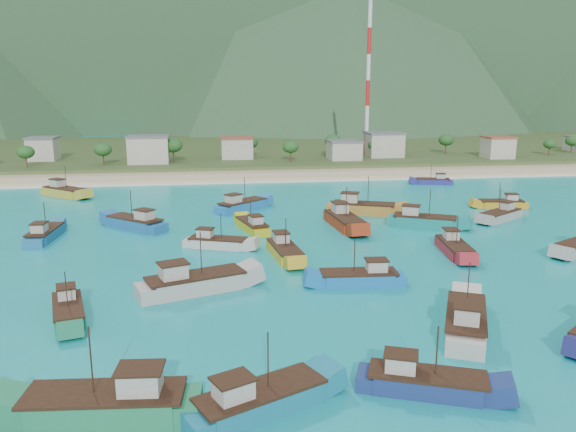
{
  "coord_description": "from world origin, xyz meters",
  "views": [
    {
      "loc": [
        -12.23,
        -67.01,
        22.43
      ],
      "look_at": [
        -0.46,
        18.0,
        3.0
      ],
      "focal_mm": 35.0,
      "sensor_mm": 36.0,
      "label": 1
    }
  ],
  "objects": [
    {
      "name": "ground",
      "position": [
        0.0,
        0.0,
        0.0
      ],
      "size": [
        600.0,
        600.0,
        0.0
      ],
      "primitive_type": "plane",
      "color": "#0D8A8F",
      "rests_on": "ground"
    },
    {
      "name": "beach",
      "position": [
        0.0,
        79.0,
        0.0
      ],
      "size": [
        400.0,
        18.0,
        1.2
      ],
      "primitive_type": "cube",
      "color": "beige",
      "rests_on": "ground"
    },
    {
      "name": "land",
      "position": [
        0.0,
        140.0,
        0.0
      ],
      "size": [
        400.0,
        110.0,
        2.4
      ],
      "primitive_type": "cube",
      "color": "#385123",
      "rests_on": "ground"
    },
    {
      "name": "surf_line",
      "position": [
        0.0,
        69.5,
        0.0
      ],
      "size": [
        400.0,
        2.5,
        0.08
      ],
      "primitive_type": "cube",
      "color": "white",
      "rests_on": "ground"
    },
    {
      "name": "village",
      "position": [
        2.82,
        102.71,
        4.87
      ],
      "size": [
        220.8,
        22.97,
        7.41
      ],
      "color": "beige",
      "rests_on": "ground"
    },
    {
      "name": "vegetation",
      "position": [
        -0.88,
        103.28,
        5.15
      ],
      "size": [
        277.09,
        25.66,
        9.0
      ],
      "color": "#235623",
      "rests_on": "ground"
    },
    {
      "name": "radio_tower",
      "position": [
        37.3,
        108.0,
        25.16
      ],
      "size": [
        1.2,
        1.2,
        47.11
      ],
      "color": "red",
      "rests_on": "ground"
    },
    {
      "name": "boat_0",
      "position": [
        -14.54,
        -6.1,
        0.94
      ],
      "size": [
        12.91,
        7.73,
        7.33
      ],
      "rotation": [
        0.0,
        0.0,
        5.07
      ],
      "color": "#B2A7A1",
      "rests_on": "ground"
    },
    {
      "name": "boat_1",
      "position": [
        4.78,
        -6.24,
        0.69
      ],
      "size": [
        10.26,
        3.63,
        5.96
      ],
      "rotation": [
        0.0,
        0.0,
        1.51
      ],
      "color": "blue",
      "rests_on": "ground"
    },
    {
      "name": "boat_2",
      "position": [
        43.56,
        32.84,
        0.6
      ],
      "size": [
        9.5,
        4.01,
        5.44
      ],
      "rotation": [
        0.0,
        0.0,
        1.43
      ],
      "color": "orange",
      "rests_on": "ground"
    },
    {
      "name": "boat_4",
      "position": [
        -24.72,
        25.18,
        0.84
      ],
      "size": [
        10.81,
        10.11,
        6.76
      ],
      "rotation": [
        0.0,
        0.0,
        0.85
      ],
      "color": "#1B5F9B",
      "rests_on": "ground"
    },
    {
      "name": "boat_5",
      "position": [
        22.7,
        20.21,
        0.84
      ],
      "size": [
        11.76,
        8.11,
        6.76
      ],
      "rotation": [
        0.0,
        0.0,
        4.25
      ],
      "color": "#158078",
      "rests_on": "ground"
    },
    {
      "name": "boat_6",
      "position": [
        -11.73,
        12.03,
        0.61
      ],
      "size": [
        9.68,
        5.8,
        5.5
      ],
      "rotation": [
        0.0,
        0.0,
        4.36
      ],
      "color": "beige",
      "rests_on": "ground"
    },
    {
      "name": "boat_7",
      "position": [
        15.14,
        31.0,
        0.97
      ],
      "size": [
        13.16,
        8.09,
        7.49
      ],
      "rotation": [
        0.0,
        0.0,
        4.34
      ],
      "color": "#B5742A",
      "rests_on": "ground"
    },
    {
      "name": "boat_8",
      "position": [
        3.26,
        -30.27,
        0.67
      ],
      "size": [
        10.28,
        6.32,
        5.84
      ],
      "rotation": [
        0.0,
        0.0,
        4.34
      ],
      "color": "navy",
      "rests_on": "ground"
    },
    {
      "name": "boat_9",
      "position": [
        9.47,
        21.59,
        0.93
      ],
      "size": [
        4.74,
        12.57,
        7.26
      ],
      "rotation": [
        0.0,
        0.0,
        3.23
      ],
      "color": "#982E13",
      "rests_on": "ground"
    },
    {
      "name": "boat_10",
      "position": [
        -6.67,
        37.19,
        0.81
      ],
      "size": [
        10.63,
        9.82,
        6.61
      ],
      "rotation": [
        0.0,
        0.0,
        5.43
      ],
      "color": "#1B6BB3",
      "rests_on": "ground"
    },
    {
      "name": "boat_13",
      "position": [
        -37.7,
        20.15,
        0.7
      ],
      "size": [
        3.68,
        10.33,
        6.0
      ],
      "rotation": [
        0.0,
        0.0,
        6.21
      ],
      "color": "#216899",
      "rests_on": "ground"
    },
    {
      "name": "boat_14",
      "position": [
        -5.84,
        21.42,
        0.64
      ],
      "size": [
        5.22,
        10.06,
        5.7
      ],
      "rotation": [
        0.0,
        0.0,
        0.26
      ],
      "color": "gold",
      "rests_on": "ground"
    },
    {
      "name": "boat_18",
      "position": [
        -9.4,
        -31.25,
        0.76
      ],
      "size": [
        11.02,
        7.46,
        6.32
      ],
      "rotation": [
        0.0,
        0.0,
        5.16
      ],
      "color": "#15718D",
      "rests_on": "ground"
    },
    {
      "name": "boat_19",
      "position": [
        -2.61,
        5.99,
        0.7
      ],
      "size": [
        4.16,
        10.47,
        6.02
      ],
      "rotation": [
        0.0,
        0.0,
        3.26
      ],
      "color": "gold",
      "rests_on": "ground"
    },
    {
      "name": "boat_20",
      "position": [
        21.13,
        4.49,
        0.69
      ],
      "size": [
        4.25,
        10.35,
        5.94
      ],
      "rotation": [
        0.0,
        0.0,
        3.01
      ],
      "color": "#AC232E",
      "rests_on": "ground"
    },
    {
      "name": "boat_23",
      "position": [
        11.19,
        -20.36,
        0.87
      ],
      "size": [
        8.2,
        12.12,
        6.95
      ],
      "rotation": [
        0.0,
        0.0,
        5.84
      ],
      "color": "#BDB8AB",
      "rests_on": "ground"
    },
    {
      "name": "boat_24",
      "position": [
        -43.53,
        56.71,
        0.87
      ],
      "size": [
        11.19,
        10.34,
        6.96
      ],
      "rotation": [
        0.0,
        0.0,
        4.0
      ],
      "color": "gold",
      "rests_on": "ground"
    },
    {
      "name": "boat_28",
      "position": [
        -26.88,
        -11.68,
        0.6
      ],
      "size": [
        5.07,
        9.66,
        5.48
      ],
      "rotation": [
        0.0,
        0.0,
        3.41
      ],
      "color": "#1C7B54",
      "rests_on": "ground"
    },
    {
      "name": "boat_31",
      "position": [
        -19.75,
        -30.59,
        0.93
      ],
      "size": [
        12.6,
        4.68,
        7.29
      ],
      "rotation": [
        0.0,
        0.0,
        1.49
      ],
      "color": "#208050",
      "rests_on": "ground"
    },
    {
      "name": "boat_32",
      "position": [
        41.09,
        61.08,
        0.55
      ],
      "size": [
        9.16,
        4.74,
        5.19
      ],
      "rotation": [
        0.0,
        0.0,
        1.31
      ],
      "color": "navy",
      "rests_on": "ground"
    },
    {
      "name": "boat_33",
      "position": [
        38.05,
        23.02,
        0.7
      ],
      "size": [
        10.12,
        8.17,
        6.01
      ],
      "rotation": [
        0.0,
        0.0,
        2.16
      ],
      "color": "#A59D95",
      "rests_on": "ground"
    }
  ]
}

